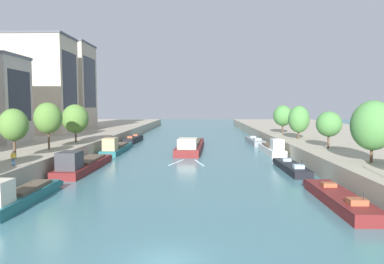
# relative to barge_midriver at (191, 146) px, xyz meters

# --- Properties ---
(ground_plane) EXTENTS (400.00, 400.00, 0.00)m
(ground_plane) POSITION_rel_barge_midriver_xyz_m (0.18, -49.33, -0.97)
(ground_plane) COLOR teal
(quay_left) EXTENTS (36.00, 170.00, 2.54)m
(quay_left) POSITION_rel_barge_midriver_xyz_m (-34.79, 5.67, 0.30)
(quay_left) COLOR #A89E89
(quay_left) RESTS_ON ground
(quay_right) EXTENTS (36.00, 170.00, 2.54)m
(quay_right) POSITION_rel_barge_midriver_xyz_m (35.14, 5.67, 0.30)
(quay_right) COLOR #A89E89
(quay_right) RESTS_ON ground
(barge_midriver) EXTENTS (5.57, 23.49, 3.08)m
(barge_midriver) POSITION_rel_barge_midriver_xyz_m (0.00, 0.00, 0.00)
(barge_midriver) COLOR maroon
(barge_midriver) RESTS_ON ground
(wake_behind_barge) EXTENTS (5.59, 6.03, 0.03)m
(wake_behind_barge) POSITION_rel_barge_midriver_xyz_m (0.02, -14.75, -0.95)
(wake_behind_barge) COLOR silver
(wake_behind_barge) RESTS_ON ground
(moored_boat_left_upstream) EXTENTS (2.35, 12.05, 3.02)m
(moored_boat_left_upstream) POSITION_rel_barge_midriver_xyz_m (-14.33, -38.20, -0.08)
(moored_boat_left_upstream) COLOR #23666B
(moored_boat_left_upstream) RESTS_ON ground
(moored_boat_left_second) EXTENTS (3.62, 16.57, 3.26)m
(moored_boat_left_second) POSITION_rel_barge_midriver_xyz_m (-14.42, -21.72, -0.03)
(moored_boat_left_second) COLOR maroon
(moored_boat_left_second) RESTS_ON ground
(moored_boat_left_far) EXTENTS (3.30, 16.08, 3.20)m
(moored_boat_left_far) POSITION_rel_barge_midriver_xyz_m (-14.41, -3.08, -0.05)
(moored_boat_left_far) COLOR #23666B
(moored_boat_left_far) RESTS_ON ground
(moored_boat_left_downstream) EXTENTS (2.72, 12.73, 2.43)m
(moored_boat_left_downstream) POSITION_rel_barge_midriver_xyz_m (-14.55, 14.99, -0.27)
(moored_boat_left_downstream) COLOR black
(moored_boat_left_downstream) RESTS_ON ground
(moored_boat_right_lone) EXTENTS (2.76, 13.11, 2.16)m
(moored_boat_right_lone) POSITION_rel_barge_midriver_xyz_m (14.82, -37.23, -0.41)
(moored_boat_right_lone) COLOR maroon
(moored_boat_right_lone) RESTS_ON ground
(moored_boat_right_far) EXTENTS (2.64, 12.32, 2.08)m
(moored_boat_right_far) POSITION_rel_barge_midriver_xyz_m (14.67, -21.07, -0.45)
(moored_boat_right_far) COLOR black
(moored_boat_right_far) RESTS_ON ground
(moored_boat_right_near) EXTENTS (2.82, 13.24, 3.24)m
(moored_boat_right_near) POSITION_rel_barge_midriver_xyz_m (15.26, -5.47, 0.03)
(moored_boat_right_near) COLOR silver
(moored_boat_right_near) RESTS_ON ground
(moored_boat_right_gap_after) EXTENTS (2.97, 13.49, 2.34)m
(moored_boat_right_gap_after) POSITION_rel_barge_midriver_xyz_m (14.78, 11.84, -0.32)
(moored_boat_right_gap_after) COLOR gray
(moored_boat_right_gap_after) RESTS_ON ground
(tree_left_past_mid) EXTENTS (3.43, 3.43, 6.17)m
(tree_left_past_mid) POSITION_rel_barge_midriver_xyz_m (-20.72, -27.53, 5.76)
(tree_left_past_mid) COLOR brown
(tree_left_past_mid) RESTS_ON quay_left
(tree_left_nearest) EXTENTS (4.05, 4.05, 6.98)m
(tree_left_nearest) POSITION_rel_barge_midriver_xyz_m (-20.59, -18.42, 6.24)
(tree_left_nearest) COLOR brown
(tree_left_nearest) RESTS_ON quay_left
(tree_left_far) EXTENTS (4.55, 4.55, 6.71)m
(tree_left_far) POSITION_rel_barge_midriver_xyz_m (-19.99, -9.07, 5.75)
(tree_left_far) COLOR brown
(tree_left_far) RESTS_ON quay_left
(tree_right_distant) EXTENTS (4.74, 4.74, 7.11)m
(tree_right_distant) POSITION_rel_barge_midriver_xyz_m (21.59, -29.28, 5.85)
(tree_right_distant) COLOR brown
(tree_right_distant) RESTS_ON quay_right
(tree_right_far) EXTENTS (3.77, 3.77, 5.63)m
(tree_right_far) POSITION_rel_barge_midriver_xyz_m (21.58, -16.05, 5.26)
(tree_right_far) COLOR brown
(tree_right_far) RESTS_ON quay_right
(tree_right_nearest) EXTENTS (4.04, 4.04, 6.45)m
(tree_right_nearest) POSITION_rel_barge_midriver_xyz_m (21.14, -1.61, 5.41)
(tree_right_nearest) COLOR brown
(tree_right_nearest) RESTS_ON quay_right
(tree_right_end_of_row) EXTENTS (4.40, 4.40, 6.53)m
(tree_right_end_of_row) POSITION_rel_barge_midriver_xyz_m (21.20, 11.72, 5.69)
(tree_right_end_of_row) COLOR brown
(tree_right_end_of_row) RESTS_ON quay_right
(building_left_middle) EXTENTS (15.44, 10.92, 22.45)m
(building_left_middle) POSITION_rel_barge_midriver_xyz_m (-35.63, 10.14, 12.82)
(building_left_middle) COLOR beige
(building_left_middle) RESTS_ON quay_left
(building_left_corner) EXTENTS (12.36, 12.94, 24.07)m
(building_left_corner) POSITION_rel_barge_midriver_xyz_m (-35.63, 28.92, 13.63)
(building_left_corner) COLOR #B2A38E
(building_left_corner) RESTS_ON quay_left
(person_on_quay) EXTENTS (0.33, 0.48, 1.63)m
(person_on_quay) POSITION_rel_barge_midriver_xyz_m (-18.25, -32.29, 2.50)
(person_on_quay) COLOR navy
(person_on_quay) RESTS_ON quay_left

